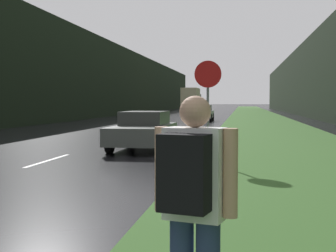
# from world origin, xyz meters

# --- Properties ---
(grass_verge) EXTENTS (6.00, 240.00, 0.02)m
(grass_verge) POSITION_xyz_m (7.01, 40.00, 0.01)
(grass_verge) COLOR #386028
(grass_verge) RESTS_ON ground_plane
(lane_stripe_c) EXTENTS (0.12, 3.00, 0.01)m
(lane_stripe_c) POSITION_xyz_m (0.00, 13.84, 0.00)
(lane_stripe_c) COLOR silver
(lane_stripe_c) RESTS_ON ground_plane
(lane_stripe_d) EXTENTS (0.12, 3.00, 0.01)m
(lane_stripe_d) POSITION_xyz_m (0.00, 20.84, 0.00)
(lane_stripe_d) COLOR silver
(lane_stripe_d) RESTS_ON ground_plane
(lane_stripe_e) EXTENTS (0.12, 3.00, 0.01)m
(lane_stripe_e) POSITION_xyz_m (0.00, 27.84, 0.00)
(lane_stripe_e) COLOR silver
(lane_stripe_e) RESTS_ON ground_plane
(lane_stripe_f) EXTENTS (0.12, 3.00, 0.01)m
(lane_stripe_f) POSITION_xyz_m (0.00, 34.84, 0.00)
(lane_stripe_f) COLOR silver
(lane_stripe_f) RESTS_ON ground_plane
(treeline_far_side) EXTENTS (2.00, 140.00, 8.39)m
(treeline_far_side) POSITION_xyz_m (-10.01, 50.00, 4.19)
(treeline_far_side) COLOR black
(treeline_far_side) RESTS_ON ground_plane
(treeline_near_side) EXTENTS (2.00, 140.00, 8.30)m
(treeline_near_side) POSITION_xyz_m (13.01, 50.00, 4.15)
(treeline_near_side) COLOR black
(treeline_near_side) RESTS_ON ground_plane
(stop_sign) EXTENTS (0.74, 0.07, 2.80)m
(stop_sign) POSITION_xyz_m (4.50, 14.23, 1.76)
(stop_sign) COLOR slate
(stop_sign) RESTS_ON ground_plane
(hitchhiker_with_backpack) EXTENTS (0.58, 0.48, 1.72)m
(hitchhiker_with_backpack) POSITION_xyz_m (5.13, 4.45, 0.99)
(hitchhiker_with_backpack) COLOR navy
(hitchhiker_with_backpack) RESTS_ON ground_plane
(car_passing_near) EXTENTS (1.83, 4.79, 1.33)m
(car_passing_near) POSITION_xyz_m (2.01, 17.49, 0.67)
(car_passing_near) COLOR #4C514C
(car_passing_near) RESTS_ON ground_plane
(car_passing_far) EXTENTS (1.85, 4.47, 1.39)m
(car_passing_far) POSITION_xyz_m (2.01, 41.67, 0.70)
(car_passing_far) COLOR #9E9EA3
(car_passing_far) RESTS_ON ground_plane
(delivery_truck) EXTENTS (2.40, 8.23, 3.62)m
(delivery_truck) POSITION_xyz_m (-2.01, 69.75, 1.89)
(delivery_truck) COLOR #6E684F
(delivery_truck) RESTS_ON ground_plane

